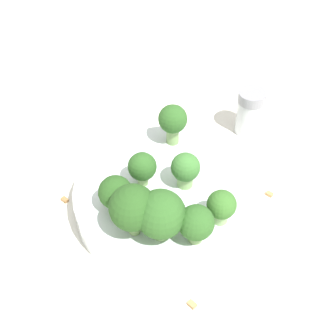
{
  "coord_description": "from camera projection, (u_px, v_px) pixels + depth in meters",
  "views": [
    {
      "loc": [
        -0.32,
        0.17,
        0.44
      ],
      "look_at": [
        0.0,
        0.0,
        0.07
      ],
      "focal_mm": 50.0,
      "sensor_mm": 36.0,
      "label": 1
    }
  ],
  "objects": [
    {
      "name": "broccoli_floret_6",
      "position": [
        221.0,
        206.0,
        0.49
      ],
      "size": [
        0.03,
        0.03,
        0.04
      ],
      "color": "#8EB770",
      "rests_on": "bowl"
    },
    {
      "name": "almond_crumb_3",
      "position": [
        84.0,
        169.0,
        0.61
      ],
      "size": [
        0.01,
        0.01,
        0.01
      ],
      "primitive_type": "cube",
      "rotation": [
        0.0,
        0.0,
        3.65
      ],
      "color": "tan",
      "rests_on": "ground_plane"
    },
    {
      "name": "broccoli_floret_7",
      "position": [
        133.0,
        208.0,
        0.47
      ],
      "size": [
        0.05,
        0.05,
        0.06
      ],
      "color": "#7A9E5B",
      "rests_on": "bowl"
    },
    {
      "name": "broccoli_floret_0",
      "position": [
        114.0,
        191.0,
        0.51
      ],
      "size": [
        0.04,
        0.04,
        0.04
      ],
      "color": "#84AD66",
      "rests_on": "bowl"
    },
    {
      "name": "pepper_shaker",
      "position": [
        250.0,
        112.0,
        0.65
      ],
      "size": [
        0.04,
        0.04,
        0.07
      ],
      "color": "silver",
      "rests_on": "ground_plane"
    },
    {
      "name": "bowl",
      "position": [
        168.0,
        197.0,
        0.56
      ],
      "size": [
        0.22,
        0.22,
        0.04
      ],
      "primitive_type": "cylinder",
      "color": "silver",
      "rests_on": "ground_plane"
    },
    {
      "name": "ground_plane",
      "position": [
        168.0,
        207.0,
        0.57
      ],
      "size": [
        3.0,
        3.0,
        0.0
      ],
      "primitive_type": "plane",
      "color": "silver"
    },
    {
      "name": "almond_crumb_1",
      "position": [
        64.0,
        199.0,
        0.57
      ],
      "size": [
        0.01,
        0.01,
        0.01
      ],
      "primitive_type": "cube",
      "rotation": [
        0.0,
        0.0,
        0.36
      ],
      "color": "olive",
      "rests_on": "ground_plane"
    },
    {
      "name": "broccoli_floret_5",
      "position": [
        185.0,
        169.0,
        0.53
      ],
      "size": [
        0.03,
        0.03,
        0.05
      ],
      "color": "#84AD66",
      "rests_on": "bowl"
    },
    {
      "name": "broccoli_floret_1",
      "position": [
        142.0,
        167.0,
        0.53
      ],
      "size": [
        0.03,
        0.03,
        0.04
      ],
      "color": "#7A9E5B",
      "rests_on": "bowl"
    },
    {
      "name": "almond_crumb_0",
      "position": [
        192.0,
        303.0,
        0.47
      ],
      "size": [
        0.01,
        0.01,
        0.01
      ],
      "primitive_type": "cube",
      "rotation": [
        0.0,
        0.0,
        3.44
      ],
      "color": "#AD7F4C",
      "rests_on": "ground_plane"
    },
    {
      "name": "broccoli_floret_4",
      "position": [
        161.0,
        215.0,
        0.47
      ],
      "size": [
        0.05,
        0.05,
        0.06
      ],
      "color": "#8EB770",
      "rests_on": "bowl"
    },
    {
      "name": "broccoli_floret_3",
      "position": [
        196.0,
        223.0,
        0.47
      ],
      "size": [
        0.04,
        0.04,
        0.05
      ],
      "color": "#7A9E5B",
      "rests_on": "bowl"
    },
    {
      "name": "broccoli_floret_2",
      "position": [
        173.0,
        121.0,
        0.58
      ],
      "size": [
        0.04,
        0.04,
        0.06
      ],
      "color": "#7A9E5B",
      "rests_on": "bowl"
    },
    {
      "name": "almond_crumb_2",
      "position": [
        270.0,
        193.0,
        0.58
      ],
      "size": [
        0.01,
        0.01,
        0.01
      ],
      "primitive_type": "cube",
      "rotation": [
        0.0,
        0.0,
        0.39
      ],
      "color": "#AD7F4C",
      "rests_on": "ground_plane"
    }
  ]
}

